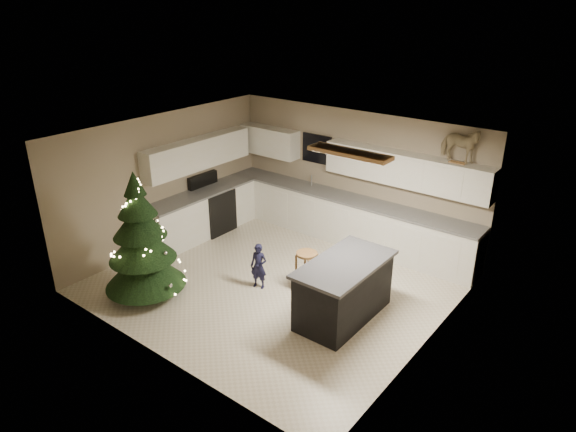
# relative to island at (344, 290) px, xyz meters

# --- Properties ---
(ground_plane) EXTENTS (5.50, 5.50, 0.00)m
(ground_plane) POSITION_rel_island_xyz_m (-1.46, 0.14, -0.48)
(ground_plane) COLOR beige
(room_shell) EXTENTS (5.52, 5.02, 2.61)m
(room_shell) POSITION_rel_island_xyz_m (-1.44, 0.14, 1.27)
(room_shell) COLOR gray
(room_shell) RESTS_ON ground_plane
(cabinetry) EXTENTS (5.50, 3.20, 2.00)m
(cabinetry) POSITION_rel_island_xyz_m (-2.37, 1.79, 0.28)
(cabinetry) COLOR white
(cabinetry) RESTS_ON ground_plane
(island) EXTENTS (0.90, 1.70, 0.95)m
(island) POSITION_rel_island_xyz_m (0.00, 0.00, 0.00)
(island) COLOR black
(island) RESTS_ON ground_plane
(bar_stool) EXTENTS (0.36, 0.36, 0.69)m
(bar_stool) POSITION_rel_island_xyz_m (-0.93, 0.32, 0.04)
(bar_stool) COLOR olive
(bar_stool) RESTS_ON ground_plane
(christmas_tree) EXTENTS (1.35, 1.31, 2.16)m
(christmas_tree) POSITION_rel_island_xyz_m (-2.92, -1.46, 0.41)
(christmas_tree) COLOR #3F2816
(christmas_tree) RESTS_ON ground_plane
(toddler) EXTENTS (0.33, 0.27, 0.80)m
(toddler) POSITION_rel_island_xyz_m (-1.60, -0.13, -0.08)
(toddler) COLOR black
(toddler) RESTS_ON ground_plane
(rocking_horse) EXTENTS (0.70, 0.33, 0.61)m
(rocking_horse) POSITION_rel_island_xyz_m (0.62, 2.46, 1.84)
(rocking_horse) COLOR olive
(rocking_horse) RESTS_ON cabinetry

